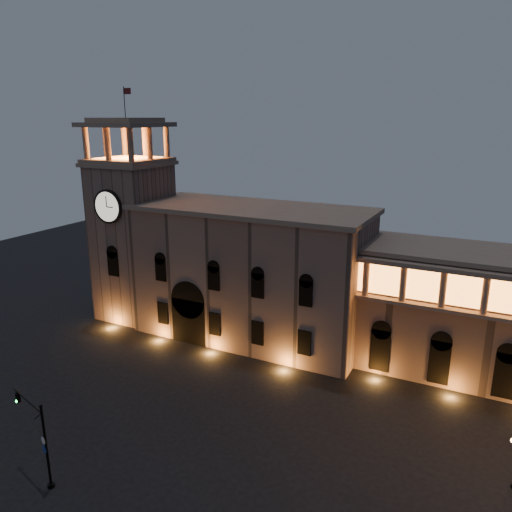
# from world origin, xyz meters

# --- Properties ---
(ground) EXTENTS (160.00, 160.00, 0.00)m
(ground) POSITION_xyz_m (0.00, 0.00, 0.00)
(ground) COLOR black
(ground) RESTS_ON ground
(government_building) EXTENTS (30.80, 12.80, 17.60)m
(government_building) POSITION_xyz_m (-2.08, 21.93, 8.77)
(government_building) COLOR #816354
(government_building) RESTS_ON ground
(clock_tower) EXTENTS (9.80, 9.80, 32.40)m
(clock_tower) POSITION_xyz_m (-20.50, 20.98, 12.50)
(clock_tower) COLOR #816354
(clock_tower) RESTS_ON ground
(traffic_light) EXTENTS (5.24, 1.79, 7.45)m
(traffic_light) POSITION_xyz_m (-3.90, -10.65, 3.91)
(traffic_light) COLOR black
(traffic_light) RESTS_ON ground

